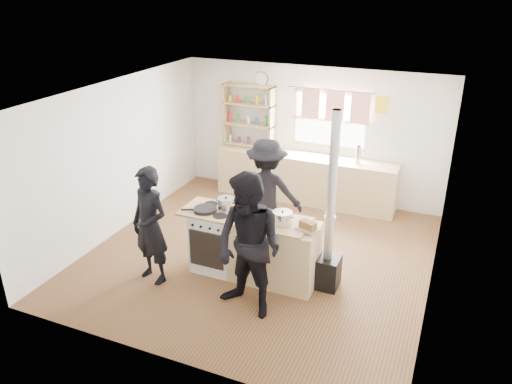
# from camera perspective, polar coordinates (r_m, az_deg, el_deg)

# --- Properties ---
(ground) EXTENTS (5.00, 5.00, 0.01)m
(ground) POSITION_cam_1_polar(r_m,az_deg,el_deg) (7.77, 0.40, -7.23)
(ground) COLOR brown
(ground) RESTS_ON ground
(back_counter) EXTENTS (3.40, 0.55, 0.90)m
(back_counter) POSITION_cam_1_polar(r_m,az_deg,el_deg) (9.45, 5.59, 1.56)
(back_counter) COLOR tan
(back_counter) RESTS_ON ground
(shelving_unit) EXTENTS (1.00, 0.28, 1.20)m
(shelving_unit) POSITION_cam_1_polar(r_m,az_deg,el_deg) (9.62, -0.83, 8.74)
(shelving_unit) COLOR tan
(shelving_unit) RESTS_ON back_counter
(thermos) EXTENTS (0.10, 0.10, 0.32)m
(thermos) POSITION_cam_1_polar(r_m,az_deg,el_deg) (9.02, 11.58, 4.22)
(thermos) COLOR silver
(thermos) RESTS_ON back_counter
(cooking_island) EXTENTS (1.97, 0.64, 0.93)m
(cooking_island) POSITION_cam_1_polar(r_m,az_deg,el_deg) (7.05, -0.22, -6.28)
(cooking_island) COLOR white
(cooking_island) RESTS_ON ground
(skillet_greens) EXTENTS (0.43, 0.43, 0.05)m
(skillet_greens) POSITION_cam_1_polar(r_m,az_deg,el_deg) (7.03, -5.82, -1.97)
(skillet_greens) COLOR black
(skillet_greens) RESTS_ON cooking_island
(roast_tray) EXTENTS (0.37, 0.29, 0.08)m
(roast_tray) POSITION_cam_1_polar(r_m,az_deg,el_deg) (6.76, -0.48, -2.83)
(roast_tray) COLOR silver
(roast_tray) RESTS_ON cooking_island
(stockpot_stove) EXTENTS (0.24, 0.24, 0.19)m
(stockpot_stove) POSITION_cam_1_polar(r_m,az_deg,el_deg) (7.04, -3.45, -1.32)
(stockpot_stove) COLOR silver
(stockpot_stove) RESTS_ON cooking_island
(stockpot_counter) EXTENTS (0.26, 0.26, 0.20)m
(stockpot_counter) POSITION_cam_1_polar(r_m,az_deg,el_deg) (6.63, 3.05, -2.95)
(stockpot_counter) COLOR silver
(stockpot_counter) RESTS_ON cooking_island
(bread_board) EXTENTS (0.33, 0.29, 0.12)m
(bread_board) POSITION_cam_1_polar(r_m,az_deg,el_deg) (6.52, 5.93, -3.91)
(bread_board) COLOR tan
(bread_board) RESTS_ON cooking_island
(flue_heater) EXTENTS (0.35, 0.35, 2.50)m
(flue_heater) POSITION_cam_1_polar(r_m,az_deg,el_deg) (6.79, 8.25, -5.91)
(flue_heater) COLOR black
(flue_heater) RESTS_ON ground
(person_near_left) EXTENTS (0.69, 0.54, 1.68)m
(person_near_left) POSITION_cam_1_polar(r_m,az_deg,el_deg) (6.95, -12.01, -3.81)
(person_near_left) COLOR black
(person_near_left) RESTS_ON ground
(person_near_right) EXTENTS (1.07, 0.93, 1.88)m
(person_near_right) POSITION_cam_1_polar(r_m,az_deg,el_deg) (6.10, -0.78, -6.26)
(person_near_right) COLOR black
(person_near_right) RESTS_ON ground
(person_far) EXTENTS (1.23, 0.88, 1.72)m
(person_far) POSITION_cam_1_polar(r_m,az_deg,el_deg) (7.79, 1.22, -0.02)
(person_far) COLOR black
(person_far) RESTS_ON ground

